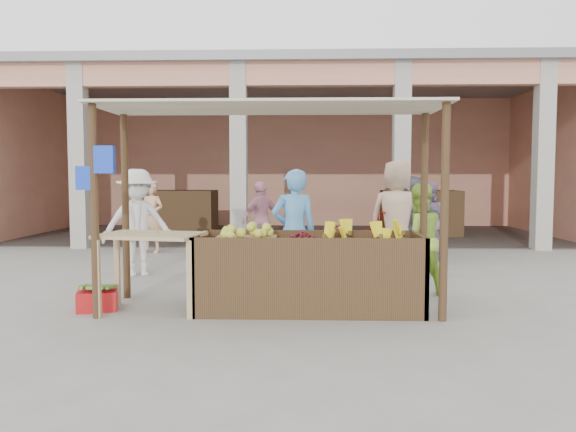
{
  "coord_description": "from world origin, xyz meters",
  "views": [
    {
      "loc": [
        0.47,
        -6.5,
        1.56
      ],
      "look_at": [
        0.22,
        1.2,
        1.02
      ],
      "focal_mm": 35.0,
      "sensor_mm": 36.0,
      "label": 1
    }
  ],
  "objects_px": {
    "red_crate": "(97,301)",
    "motorcycle": "(347,241)",
    "fruit_stall": "(309,276)",
    "vendor_blue": "(294,228)",
    "vendor_green": "(418,236)",
    "side_table": "(151,246)"
  },
  "relations": [
    {
      "from": "vendor_blue",
      "to": "side_table",
      "type": "bearing_deg",
      "value": 19.6
    },
    {
      "from": "fruit_stall",
      "to": "side_table",
      "type": "height_order",
      "value": "side_table"
    },
    {
      "from": "vendor_blue",
      "to": "motorcycle",
      "type": "relative_size",
      "value": 0.86
    },
    {
      "from": "red_crate",
      "to": "motorcycle",
      "type": "relative_size",
      "value": 0.22
    },
    {
      "from": "side_table",
      "to": "motorcycle",
      "type": "bearing_deg",
      "value": 57.51
    },
    {
      "from": "vendor_blue",
      "to": "motorcycle",
      "type": "bearing_deg",
      "value": -131.56
    },
    {
      "from": "vendor_green",
      "to": "motorcycle",
      "type": "xyz_separation_m",
      "value": [
        -0.82,
        1.59,
        -0.24
      ]
    },
    {
      "from": "fruit_stall",
      "to": "motorcycle",
      "type": "xyz_separation_m",
      "value": [
        0.63,
        2.52,
        0.14
      ]
    },
    {
      "from": "side_table",
      "to": "red_crate",
      "type": "height_order",
      "value": "side_table"
    },
    {
      "from": "red_crate",
      "to": "motorcycle",
      "type": "distance_m",
      "value": 4.09
    },
    {
      "from": "fruit_stall",
      "to": "motorcycle",
      "type": "relative_size",
      "value": 1.27
    },
    {
      "from": "red_crate",
      "to": "vendor_blue",
      "type": "height_order",
      "value": "vendor_blue"
    },
    {
      "from": "side_table",
      "to": "fruit_stall",
      "type": "bearing_deg",
      "value": 14.36
    },
    {
      "from": "vendor_blue",
      "to": "vendor_green",
      "type": "bearing_deg",
      "value": 165.51
    },
    {
      "from": "fruit_stall",
      "to": "red_crate",
      "type": "height_order",
      "value": "fruit_stall"
    },
    {
      "from": "fruit_stall",
      "to": "vendor_blue",
      "type": "relative_size",
      "value": 1.46
    },
    {
      "from": "fruit_stall",
      "to": "vendor_blue",
      "type": "bearing_deg",
      "value": 101.66
    },
    {
      "from": "fruit_stall",
      "to": "vendor_green",
      "type": "bearing_deg",
      "value": 32.56
    },
    {
      "from": "motorcycle",
      "to": "vendor_green",
      "type": "bearing_deg",
      "value": -158.8
    },
    {
      "from": "vendor_blue",
      "to": "vendor_green",
      "type": "relative_size",
      "value": 1.14
    },
    {
      "from": "vendor_green",
      "to": "motorcycle",
      "type": "relative_size",
      "value": 0.76
    },
    {
      "from": "vendor_blue",
      "to": "fruit_stall",
      "type": "bearing_deg",
      "value": 87.88
    }
  ]
}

